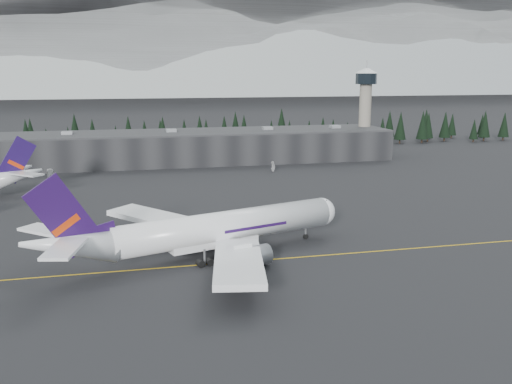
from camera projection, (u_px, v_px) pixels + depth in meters
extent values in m
plane|color=black|center=(279.00, 256.00, 114.95)|extent=(1400.00, 1400.00, 0.00)
cube|color=gold|center=(282.00, 259.00, 113.04)|extent=(400.00, 0.40, 0.02)
cube|color=black|center=(196.00, 147.00, 232.63)|extent=(160.00, 30.00, 12.00)
cube|color=#333335|center=(196.00, 132.00, 231.33)|extent=(160.00, 30.00, 0.60)
cylinder|color=gray|center=(365.00, 119.00, 250.46)|extent=(5.20, 5.20, 32.00)
cylinder|color=black|center=(366.00, 79.00, 246.88)|extent=(9.20, 9.20, 4.50)
cone|color=silver|center=(367.00, 71.00, 246.16)|extent=(10.00, 10.00, 2.00)
cube|color=black|center=(186.00, 134.00, 267.53)|extent=(360.00, 20.00, 15.00)
cylinder|color=white|center=(227.00, 226.00, 115.29)|extent=(47.41, 20.17, 6.23)
sphere|color=white|center=(321.00, 212.00, 127.23)|extent=(6.23, 6.23, 6.23)
cone|color=white|center=(69.00, 245.00, 99.51)|extent=(18.49, 11.14, 9.01)
cube|color=white|center=(168.00, 221.00, 126.03)|extent=(26.51, 26.34, 2.66)
cylinder|color=#9A9DA3|center=(205.00, 230.00, 124.72)|extent=(7.61, 5.77, 3.94)
cube|color=white|center=(238.00, 261.00, 99.00)|extent=(13.53, 30.11, 2.66)
cylinder|color=#9A9DA3|center=(253.00, 256.00, 107.28)|extent=(7.61, 5.77, 3.94)
cube|color=#260F46|center=(64.00, 216.00, 98.15)|extent=(12.70, 4.41, 15.45)
cube|color=red|center=(66.00, 225.00, 98.58)|extent=(5.00, 2.06, 3.81)
cube|color=white|center=(49.00, 231.00, 103.40)|extent=(11.56, 11.17, 0.52)
cube|color=white|center=(64.00, 249.00, 92.94)|extent=(7.06, 12.16, 0.52)
cylinder|color=black|center=(306.00, 232.00, 126.02)|extent=(0.52, 0.52, 3.11)
cylinder|color=black|center=(185.00, 245.00, 116.43)|extent=(0.52, 0.52, 3.11)
cylinder|color=black|center=(205.00, 258.00, 108.59)|extent=(0.52, 0.52, 3.11)
cone|color=silver|center=(16.00, 176.00, 168.22)|extent=(16.95, 10.44, 8.26)
cube|color=#200F48|center=(16.00, 160.00, 167.46)|extent=(11.57, 4.24, 14.15)
cube|color=red|center=(16.00, 165.00, 167.66)|extent=(4.57, 1.96, 3.49)
cube|color=silver|center=(26.00, 174.00, 164.18)|extent=(10.65, 10.14, 0.48)
cube|color=silver|center=(19.00, 168.00, 173.67)|extent=(6.30, 11.10, 0.48)
imported|color=silver|center=(51.00, 181.00, 190.37)|extent=(3.09, 5.10, 1.32)
imported|color=silver|center=(273.00, 170.00, 211.41)|extent=(3.94, 1.72, 1.32)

